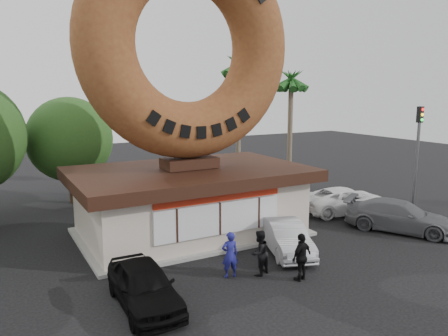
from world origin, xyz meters
TOP-DOWN VIEW (x-y plane):
  - ground at (0.00, 0.00)m, footprint 90.00×90.00m
  - donut_shop at (0.00, 5.98)m, footprint 11.20×7.20m
  - giant_donut at (0.00, 6.00)m, footprint 10.47×2.67m
  - tree_mid at (-4.00, 15.00)m, footprint 5.20×5.20m
  - palm_near at (7.50, 14.00)m, footprint 2.60×2.60m
  - palm_far at (11.00, 12.50)m, footprint 2.60×2.60m
  - street_lamp at (-1.86, 16.00)m, footprint 2.11×0.20m
  - traffic_signal at (14.00, 3.99)m, footprint 0.30×0.38m
  - person_left at (-0.85, 0.54)m, footprint 0.71×0.53m
  - person_center at (0.25, 0.20)m, footprint 1.03×0.92m
  - person_right at (1.36, -0.96)m, footprint 1.15×0.72m
  - car_black at (-4.44, -0.08)m, footprint 1.86×4.35m
  - car_silver at (2.55, 1.58)m, footprint 2.79×4.46m
  - car_grey at (9.39, 1.23)m, footprint 4.56×5.68m
  - car_white at (9.43, 4.95)m, footprint 5.72×3.57m

SIDE VIEW (x-z plane):
  - ground at x=0.00m, z-range 0.00..0.00m
  - car_silver at x=2.55m, z-range 0.00..1.39m
  - car_black at x=-4.44m, z-range 0.00..1.47m
  - car_white at x=9.43m, z-range 0.00..1.48m
  - car_grey at x=9.39m, z-range 0.00..1.54m
  - person_center at x=0.25m, z-range 0.00..1.77m
  - person_left at x=-0.85m, z-range 0.00..1.79m
  - person_right at x=1.36m, z-range 0.00..1.82m
  - donut_shop at x=0.00m, z-range -0.13..3.67m
  - traffic_signal at x=14.00m, z-range 0.83..6.90m
  - tree_mid at x=-4.00m, z-range 0.70..7.33m
  - street_lamp at x=-1.86m, z-range 0.48..8.48m
  - palm_far at x=11.00m, z-range 3.11..11.86m
  - palm_near at x=7.50m, z-range 3.54..13.29m
  - giant_donut at x=0.00m, z-range 3.80..14.27m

